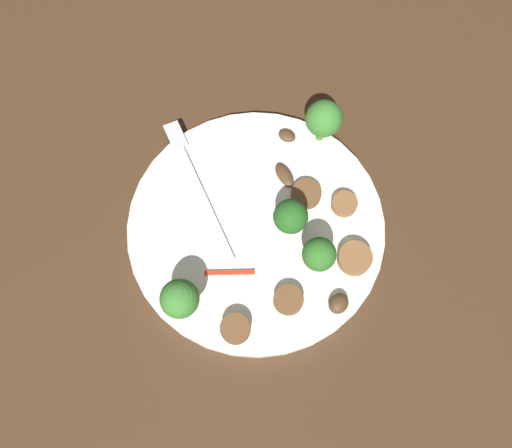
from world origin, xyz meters
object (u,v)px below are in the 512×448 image
object	(u,v)px
broccoli_floret_0	(324,119)
sausage_slice_2	(306,194)
mushroom_0	(287,136)
plate	(256,226)
sausage_slice_0	(345,207)
broccoli_floret_1	(291,217)
sausage_slice_3	(355,258)
sausage_slice_4	(235,329)
fork	(195,178)
broccoli_floret_3	(180,299)
broccoli_floret_2	(319,255)
mushroom_1	(339,303)
pepper_strip_1	(230,273)
sausage_slice_1	(288,300)
mushroom_2	(284,175)

from	to	relation	value
broccoli_floret_0	sausage_slice_2	xyz separation A→B (m)	(-0.07, 0.03, -0.03)
broccoli_floret_0	mushroom_0	xyz separation A→B (m)	(0.01, 0.04, -0.04)
plate	sausage_slice_0	size ratio (longest dim) A/B	10.05
broccoli_floret_1	mushroom_0	bearing A→B (deg)	-12.63
broccoli_floret_1	broccoli_floret_0	bearing A→B (deg)	-31.29
sausage_slice_3	sausage_slice_4	world-z (taller)	sausage_slice_4
sausage_slice_2	sausage_slice_4	xyz separation A→B (m)	(-0.13, 0.10, 0.00)
broccoli_floret_1	fork	bearing A→B (deg)	47.46
fork	sausage_slice_4	world-z (taller)	sausage_slice_4
broccoli_floret_3	broccoli_floret_2	bearing A→B (deg)	-84.34
fork	mushroom_0	distance (m)	0.12
fork	broccoli_floret_0	distance (m)	0.16
broccoli_floret_3	mushroom_1	bearing A→B (deg)	-102.05
plate	pepper_strip_1	distance (m)	0.06
broccoli_floret_0	sausage_slice_0	bearing A→B (deg)	-177.46
plate	broccoli_floret_2	size ratio (longest dim) A/B	5.19
broccoli_floret_3	pepper_strip_1	xyz separation A→B (m)	(0.02, -0.05, -0.03)
broccoli_floret_1	sausage_slice_0	xyz separation A→B (m)	(0.01, -0.07, -0.03)
broccoli_floret_2	sausage_slice_4	bearing A→B (deg)	117.19
plate	sausage_slice_1	size ratio (longest dim) A/B	9.09
pepper_strip_1	sausage_slice_1	bearing A→B (deg)	-128.31
fork	mushroom_2	distance (m)	0.10
sausage_slice_1	sausage_slice_3	bearing A→B (deg)	-70.51
broccoli_floret_0	pepper_strip_1	xyz separation A→B (m)	(-0.14, 0.13, -0.04)
plate	mushroom_0	size ratio (longest dim) A/B	13.59
fork	sausage_slice_2	size ratio (longest dim) A/B	5.42
sausage_slice_3	mushroom_2	bearing A→B (deg)	23.97
fork	broccoli_floret_1	size ratio (longest dim) A/B	3.19
plate	broccoli_floret_1	world-z (taller)	broccoli_floret_1
mushroom_0	mushroom_2	size ratio (longest dim) A/B	0.66
mushroom_2	mushroom_1	bearing A→B (deg)	-172.63
sausage_slice_0	sausage_slice_2	world-z (taller)	same
sausage_slice_1	mushroom_0	xyz separation A→B (m)	(0.18, -0.04, -0.00)
fork	broccoli_floret_3	size ratio (longest dim) A/B	3.20
sausage_slice_4	mushroom_1	size ratio (longest dim) A/B	1.34
sausage_slice_1	sausage_slice_2	size ratio (longest dim) A/B	0.93
sausage_slice_3	pepper_strip_1	xyz separation A→B (m)	(0.01, 0.13, -0.00)
plate	pepper_strip_1	world-z (taller)	pepper_strip_1
broccoli_floret_2	mushroom_2	distance (m)	0.11
broccoli_floret_1	sausage_slice_2	distance (m)	0.05
broccoli_floret_3	sausage_slice_0	world-z (taller)	broccoli_floret_3
sausage_slice_4	fork	bearing A→B (deg)	3.51
broccoli_floret_0	mushroom_0	bearing A→B (deg)	77.51
sausage_slice_4	mushroom_2	world-z (taller)	sausage_slice_4
mushroom_0	mushroom_1	bearing A→B (deg)	-178.46
sausage_slice_4	broccoli_floret_2	bearing A→B (deg)	-62.81
broccoli_floret_2	sausage_slice_3	world-z (taller)	broccoli_floret_2
fork	sausage_slice_1	size ratio (longest dim) A/B	5.82
sausage_slice_0	plate	bearing A→B (deg)	87.99
sausage_slice_2	sausage_slice_0	bearing A→B (deg)	-122.31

